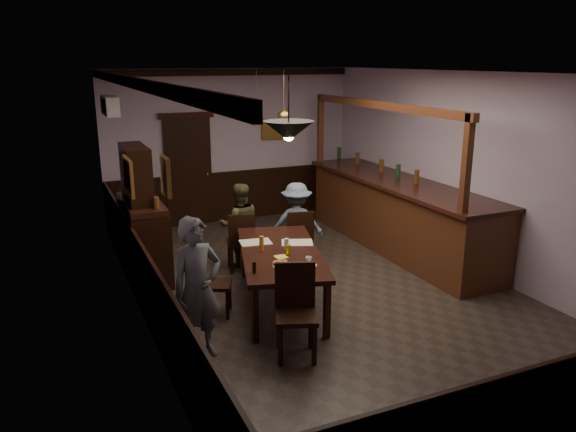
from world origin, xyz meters
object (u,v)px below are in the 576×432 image
chair_near (296,306)px  pendant_brass_far (257,107)px  person_seated_right (296,223)px  chair_far_left (241,240)px  dining_table (280,256)px  bar_counter (398,213)px  soda_can (288,250)px  chair_side (210,279)px  person_standing (197,289)px  coffee_cup (308,260)px  person_seated_left (240,225)px  chair_far_right (299,237)px  sideboard (142,225)px  pendant_iron (289,131)px  pendant_brass_mid (284,116)px

chair_near → pendant_brass_far: size_ratio=1.28×
pendant_brass_far → person_seated_right: bearing=-94.8°
chair_far_left → pendant_brass_far: 3.05m
dining_table → bar_counter: (2.74, 1.30, -0.05)m
chair_near → soda_can: size_ratio=8.62×
chair_side → soda_can: (0.99, -0.23, 0.33)m
chair_far_left → person_standing: size_ratio=0.59×
chair_near → coffee_cup: bearing=75.2°
dining_table → person_seated_left: person_seated_left is taller
bar_counter → pendant_brass_far: bearing=127.0°
chair_far_right → soda_can: bearing=72.9°
coffee_cup → pendant_brass_far: size_ratio=0.10×
person_standing → person_seated_left: bearing=47.3°
person_seated_right → sideboard: bearing=11.6°
person_standing → soda_can: (1.40, 0.76, 0.01)m
person_standing → bar_counter: size_ratio=0.36×
coffee_cup → soda_can: bearing=117.7°
bar_counter → pendant_brass_far: size_ratio=5.55×
dining_table → chair_near: size_ratio=2.31×
soda_can → person_seated_left: bearing=91.7°
dining_table → soda_can: bearing=-72.9°
chair_far_left → pendant_iron: pendant_iron is taller
pendant_iron → person_seated_left: bearing=84.8°
soda_can → chair_far_left: bearing=94.7°
chair_near → person_seated_left: size_ratio=0.78×
chair_far_right → person_seated_right: size_ratio=0.72×
person_seated_right → soda_can: 1.73m
person_seated_right → pendant_brass_mid: pendant_brass_mid is taller
person_seated_left → pendant_iron: pendant_iron is taller
soda_can → pendant_brass_far: size_ratio=0.15×
person_seated_right → bar_counter: bar_counter is taller
dining_table → chair_far_left: 1.36m
dining_table → sideboard: size_ratio=1.21×
dining_table → chair_side: (-0.94, 0.07, -0.21)m
person_seated_left → pendant_iron: size_ratio=1.90×
pendant_iron → pendant_brass_far: size_ratio=0.86×
coffee_cup → pendant_brass_mid: 2.91m
pendant_brass_mid → pendant_brass_far: (0.20, 1.72, 0.00)m
person_standing → pendant_brass_far: size_ratio=1.97×
chair_far_right → coffee_cup: (-0.65, -1.67, 0.28)m
chair_side → pendant_iron: pendant_iron is taller
person_seated_left → person_standing: bearing=71.4°
chair_side → pendant_brass_far: 4.39m
coffee_cup → chair_near: bearing=-109.2°
coffee_cup → pendant_brass_far: pendant_brass_far is taller
sideboard → pendant_brass_far: bearing=35.1°
chair_far_right → soda_can: size_ratio=7.87×
pendant_brass_mid → pendant_brass_far: same height
soda_can → pendant_iron: (-0.27, -0.61, 1.60)m
chair_side → chair_far_left: bearing=-10.4°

